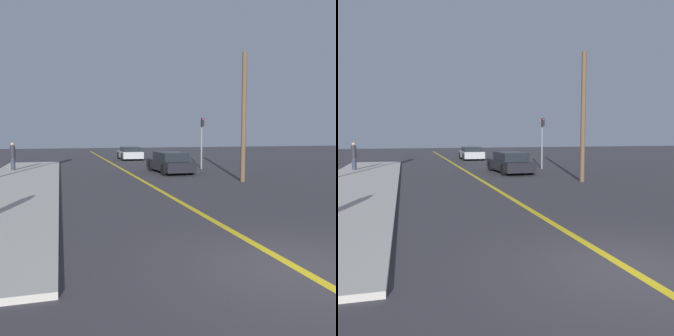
# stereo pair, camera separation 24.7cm
# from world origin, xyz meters

# --- Properties ---
(ground_plane) EXTENTS (120.00, 120.00, 0.00)m
(ground_plane) POSITION_xyz_m (0.00, 0.00, 0.00)
(ground_plane) COLOR #38353A
(road_center_line) EXTENTS (0.20, 60.00, 0.01)m
(road_center_line) POSITION_xyz_m (0.00, 18.00, 0.00)
(road_center_line) COLOR gold
(road_center_line) RESTS_ON ground_plane
(sidewalk_left) EXTENTS (3.86, 27.23, 0.12)m
(sidewalk_left) POSITION_xyz_m (-6.17, 13.62, 0.06)
(sidewalk_left) COLOR #ADA89E
(sidewalk_left) RESTS_ON ground_plane
(car_near_right_lane) EXTENTS (2.06, 4.80, 1.32)m
(car_near_right_lane) POSITION_xyz_m (2.54, 17.12, 0.64)
(car_near_right_lane) COLOR black
(car_near_right_lane) RESTS_ON ground_plane
(car_ahead_center) EXTENTS (2.04, 4.26, 1.22)m
(car_ahead_center) POSITION_xyz_m (2.27, 29.69, 0.61)
(car_ahead_center) COLOR #9E9EA3
(car_ahead_center) RESTS_ON ground_plane
(pedestrian_mid_group) EXTENTS (0.32, 0.32, 1.79)m
(pedestrian_mid_group) POSITION_xyz_m (-7.11, 20.43, 1.03)
(pedestrian_mid_group) COLOR #282D3D
(pedestrian_mid_group) RESTS_ON sidewalk_left
(traffic_light) EXTENTS (0.18, 0.40, 3.55)m
(traffic_light) POSITION_xyz_m (5.40, 18.90, 2.21)
(traffic_light) COLOR slate
(traffic_light) RESTS_ON ground_plane
(utility_pole) EXTENTS (0.24, 0.24, 6.58)m
(utility_pole) POSITION_xyz_m (4.92, 11.80, 3.29)
(utility_pole) COLOR brown
(utility_pole) RESTS_ON ground_plane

